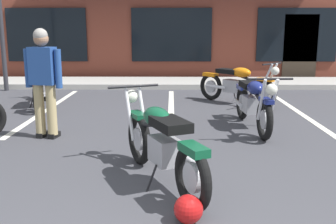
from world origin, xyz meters
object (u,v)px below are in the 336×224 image
object	(u,v)px
motorcycle_silver_naked	(253,102)
person_by_back_row	(43,77)
helmet_on_pavement	(188,209)
motorcycle_blue_standard	(236,84)
motorcycle_foreground_classic	(161,142)
motorcycle_red_sportbike	(41,85)

from	to	relation	value
motorcycle_silver_naked	person_by_back_row	xyz separation A→B (m)	(-3.30, -0.60, 0.49)
person_by_back_row	helmet_on_pavement	distance (m)	3.55
helmet_on_pavement	motorcycle_blue_standard	bearing A→B (deg)	77.02
motorcycle_foreground_classic	helmet_on_pavement	xyz separation A→B (m)	(0.26, -0.93, -0.33)
person_by_back_row	helmet_on_pavement	bearing A→B (deg)	-52.79
motorcycle_foreground_classic	person_by_back_row	size ratio (longest dim) A/B	1.18
motorcycle_foreground_classic	person_by_back_row	bearing A→B (deg)	135.13
motorcycle_foreground_classic	motorcycle_silver_naked	world-z (taller)	same
motorcycle_silver_naked	motorcycle_red_sportbike	bearing A→B (deg)	154.73
motorcycle_red_sportbike	motorcycle_blue_standard	bearing A→B (deg)	3.39
motorcycle_red_sportbike	motorcycle_blue_standard	world-z (taller)	same
motorcycle_silver_naked	helmet_on_pavement	world-z (taller)	motorcycle_silver_naked
motorcycle_foreground_classic	person_by_back_row	distance (m)	2.62
motorcycle_blue_standard	motorcycle_silver_naked	bearing A→B (deg)	-92.01
motorcycle_blue_standard	helmet_on_pavement	world-z (taller)	motorcycle_blue_standard
person_by_back_row	motorcycle_silver_naked	bearing A→B (deg)	10.33
motorcycle_foreground_classic	motorcycle_blue_standard	xyz separation A→B (m)	(1.55, 4.65, 0.00)
motorcycle_foreground_classic	motorcycle_blue_standard	bearing A→B (deg)	71.56
motorcycle_silver_naked	helmet_on_pavement	xyz separation A→B (m)	(-1.21, -3.35, -0.33)
motorcycle_blue_standard	person_by_back_row	world-z (taller)	person_by_back_row
motorcycle_foreground_classic	helmet_on_pavement	size ratio (longest dim) A/B	7.58
person_by_back_row	helmet_on_pavement	xyz separation A→B (m)	(2.09, -2.75, -0.82)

